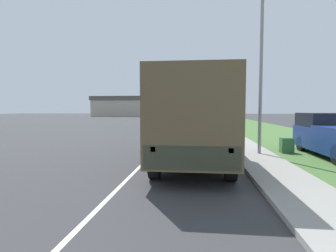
# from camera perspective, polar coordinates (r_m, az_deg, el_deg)

# --- Properties ---
(ground_plane) EXTENTS (180.00, 180.00, 0.00)m
(ground_plane) POSITION_cam_1_polar(r_m,az_deg,el_deg) (40.31, 3.43, 0.70)
(ground_plane) COLOR #38383A
(lane_centre_stripe) EXTENTS (0.12, 120.00, 0.00)m
(lane_centre_stripe) POSITION_cam_1_polar(r_m,az_deg,el_deg) (40.31, 3.43, 0.71)
(lane_centre_stripe) COLOR silver
(lane_centre_stripe) RESTS_ON ground
(sidewalk_right) EXTENTS (1.80, 120.00, 0.12)m
(sidewalk_right) POSITION_cam_1_polar(r_m,az_deg,el_deg) (40.34, 9.83, 0.74)
(sidewalk_right) COLOR #9E9B93
(sidewalk_right) RESTS_ON ground
(grass_strip_right) EXTENTS (7.00, 120.00, 0.02)m
(grass_strip_right) POSITION_cam_1_polar(r_m,az_deg,el_deg) (40.85, 16.00, 0.62)
(grass_strip_right) COLOR #4C7538
(grass_strip_right) RESTS_ON ground
(military_truck) EXTENTS (2.48, 7.41, 3.19)m
(military_truck) POSITION_cam_1_polar(r_m,az_deg,el_deg) (9.74, 5.57, 1.84)
(military_truck) COLOR #474C38
(military_truck) RESTS_ON ground
(car_nearest_ahead) EXTENTS (1.87, 4.61, 1.53)m
(car_nearest_ahead) POSITION_cam_1_polar(r_m,az_deg,el_deg) (23.39, 5.84, 0.29)
(car_nearest_ahead) COLOR silver
(car_nearest_ahead) RESTS_ON ground
(car_second_ahead) EXTENTS (1.72, 4.05, 1.54)m
(car_second_ahead) POSITION_cam_1_polar(r_m,az_deg,el_deg) (36.68, 0.80, 1.50)
(car_second_ahead) COLOR tan
(car_second_ahead) RESTS_ON ground
(car_third_ahead) EXTENTS (1.71, 4.73, 1.73)m
(car_third_ahead) POSITION_cam_1_polar(r_m,az_deg,el_deg) (45.92, 5.67, 2.01)
(car_third_ahead) COLOR tan
(car_third_ahead) RESTS_ON ground
(lamp_post) EXTENTS (1.69, 0.24, 7.98)m
(lamp_post) POSITION_cam_1_polar(r_m,az_deg,el_deg) (12.36, 18.80, 16.33)
(lamp_post) COLOR gray
(lamp_post) RESTS_ON sidewalk_right
(utility_box) EXTENTS (0.55, 0.45, 0.70)m
(utility_box) POSITION_cam_1_polar(r_m,az_deg,el_deg) (13.46, 24.42, -3.84)
(utility_box) COLOR #3D7042
(utility_box) RESTS_ON grass_strip_right
(building_distant) EXTENTS (16.47, 10.92, 5.95)m
(building_distant) POSITION_cam_1_polar(r_m,az_deg,el_deg) (81.85, -9.98, 4.24)
(building_distant) COLOR #B2A893
(building_distant) RESTS_ON ground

